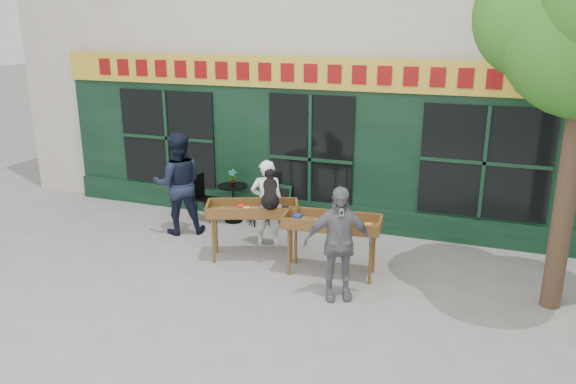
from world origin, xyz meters
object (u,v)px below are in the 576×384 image
woman (267,203)px  man_left (178,184)px  man_right (338,243)px  dog (270,189)px  book_cart_right (332,226)px  book_cart_center (252,212)px  bistro_table (233,196)px

woman → man_left: (-1.81, -0.01, 0.18)m
woman → man_right: 2.34m
dog → book_cart_right: bearing=-27.2°
book_cart_center → man_right: size_ratio=0.95×
woman → book_cart_center: bearing=68.6°
dog → man_right: bearing=-53.1°
book_cart_center → man_left: size_ratio=0.83×
man_left → woman: bearing=149.4°
book_cart_right → man_right: 0.81m
man_right → bistro_table: man_right is taller
book_cart_center → book_cart_right: (1.45, -0.16, 0.00)m
bistro_table → woman: bearing=-38.8°
man_left → dog: bearing=131.4°
man_right → dog: bearing=123.3°
woman → bistro_table: size_ratio=2.09×
book_cart_center → dog: dog is taller
book_cart_center → bistro_table: bearing=104.3°
dog → book_cart_center: bearing=150.5°
woman → book_cart_right: woman is taller
woman → book_cart_right: size_ratio=1.03×
book_cart_right → man_right: bearing=-73.2°
dog → man_right: size_ratio=0.35×
dog → man_right: (1.40, -0.86, -0.44)m
bistro_table → man_left: (-0.70, -0.90, 0.43)m
book_cart_center → woman: (-0.00, 0.65, -0.03)m
book_cart_right → man_left: (-3.25, 0.80, 0.15)m
book_cart_center → man_left: bearing=139.1°
woman → man_left: man_left is taller
dog → man_left: man_left is taller
man_right → man_left: (-3.55, 1.55, 0.12)m
woman → book_cart_right: bearing=129.3°
book_cart_right → man_right: man_right is taller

